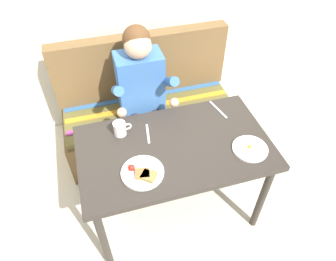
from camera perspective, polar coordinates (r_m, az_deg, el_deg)
ground_plane at (r=2.53m, az=0.98°, el=-13.98°), size 8.00×8.00×0.00m
table at (r=2.00m, az=1.20°, el=-4.38°), size 1.20×0.70×0.73m
couch at (r=2.75m, az=-3.59°, el=2.94°), size 1.44×0.56×1.00m
person at (r=2.34m, az=-4.71°, el=7.33°), size 0.45×0.61×1.21m
plate_breakfast at (r=1.80m, az=-4.61°, el=-7.70°), size 0.25×0.25×0.05m
plate_eggs at (r=1.98m, az=14.77°, el=-3.20°), size 0.22×0.22×0.04m
coffee_mug at (r=2.00m, az=-8.75°, el=0.41°), size 0.12×0.08×0.09m
fork at (r=2.01m, az=-3.70°, el=-0.57°), size 0.04×0.17×0.00m
knife at (r=2.21m, az=9.14°, el=3.81°), size 0.06×0.20×0.00m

